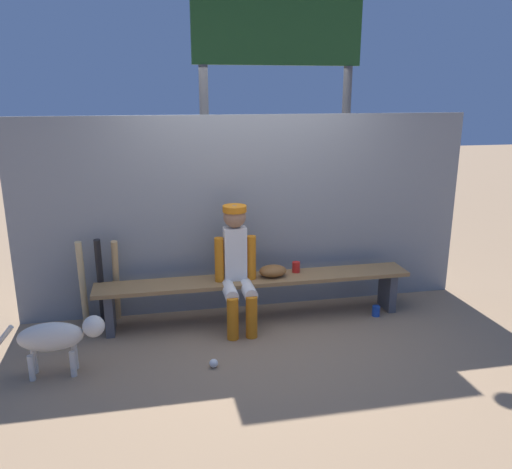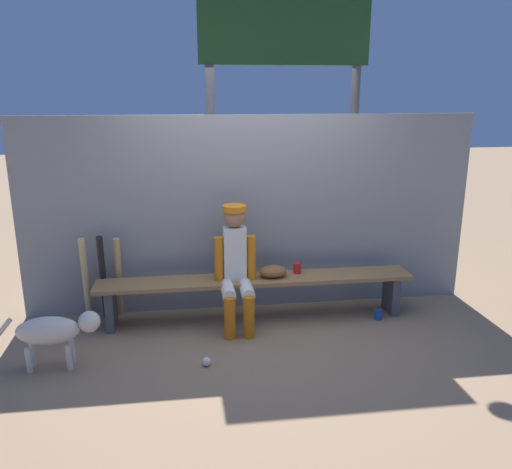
{
  "view_description": "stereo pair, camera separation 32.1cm",
  "coord_description": "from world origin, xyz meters",
  "views": [
    {
      "loc": [
        -0.98,
        -4.78,
        2.27
      ],
      "look_at": [
        0.0,
        0.0,
        0.9
      ],
      "focal_mm": 36.35,
      "sensor_mm": 36.0,
      "label": 1
    },
    {
      "loc": [
        -0.66,
        -4.84,
        2.27
      ],
      "look_at": [
        0.0,
        0.0,
        0.9
      ],
      "focal_mm": 36.35,
      "sensor_mm": 36.0,
      "label": 2
    }
  ],
  "objects": [
    {
      "name": "baseball_glove",
      "position": [
        0.17,
        0.0,
        0.51
      ],
      "size": [
        0.28,
        0.2,
        0.12
      ],
      "primitive_type": "ellipsoid",
      "color": "brown",
      "rests_on": "dugout_bench"
    },
    {
      "name": "cup_on_bench",
      "position": [
        0.44,
        0.08,
        0.51
      ],
      "size": [
        0.08,
        0.08,
        0.11
      ],
      "primitive_type": "cylinder",
      "color": "red",
      "rests_on": "dugout_bench"
    },
    {
      "name": "bat_wood_tan",
      "position": [
        -1.38,
        0.25,
        0.43
      ],
      "size": [
        0.1,
        0.2,
        0.86
      ],
      "primitive_type": "cylinder",
      "rotation": [
        0.15,
        0.0,
        0.21
      ],
      "color": "tan",
      "rests_on": "ground_plane"
    },
    {
      "name": "player_seated",
      "position": [
        -0.21,
        -0.11,
        0.65
      ],
      "size": [
        0.41,
        0.55,
        1.2
      ],
      "color": "silver",
      "rests_on": "ground_plane"
    },
    {
      "name": "dugout_bench",
      "position": [
        0.0,
        0.0,
        0.37
      ],
      "size": [
        3.17,
        0.36,
        0.45
      ],
      "color": "olive",
      "rests_on": "ground_plane"
    },
    {
      "name": "bat_wood_natural",
      "position": [
        -1.69,
        0.22,
        0.44
      ],
      "size": [
        0.07,
        0.15,
        0.88
      ],
      "primitive_type": "cylinder",
      "rotation": [
        0.09,
        0.0,
        0.01
      ],
      "color": "tan",
      "rests_on": "ground_plane"
    },
    {
      "name": "baseball",
      "position": [
        -0.54,
        -0.86,
        0.04
      ],
      "size": [
        0.07,
        0.07,
        0.07
      ],
      "primitive_type": "sphere",
      "color": "white",
      "rests_on": "ground_plane"
    },
    {
      "name": "chainlink_fence",
      "position": [
        0.0,
        0.37,
        1.02
      ],
      "size": [
        4.7,
        0.03,
        2.04
      ],
      "primitive_type": "cube",
      "color": "gray",
      "rests_on": "ground_plane"
    },
    {
      "name": "ground_plane",
      "position": [
        0.0,
        0.0,
        0.0
      ],
      "size": [
        30.0,
        30.0,
        0.0
      ],
      "primitive_type": "plane",
      "color": "#937556"
    },
    {
      "name": "dog",
      "position": [
        -1.79,
        -0.71,
        0.34
      ],
      "size": [
        0.84,
        0.2,
        0.49
      ],
      "color": "beige",
      "rests_on": "ground_plane"
    },
    {
      "name": "bat_aluminum_black",
      "position": [
        -1.52,
        0.2,
        0.45
      ],
      "size": [
        0.08,
        0.19,
        0.9
      ],
      "primitive_type": "cylinder",
      "rotation": [
        0.13,
        0.0,
        0.07
      ],
      "color": "black",
      "rests_on": "ground_plane"
    },
    {
      "name": "cup_on_ground",
      "position": [
        1.24,
        -0.17,
        0.06
      ],
      "size": [
        0.08,
        0.08,
        0.11
      ],
      "primitive_type": "cylinder",
      "color": "#1E47AD",
      "rests_on": "ground_plane"
    },
    {
      "name": "scoreboard",
      "position": [
        0.53,
        1.04,
        2.44
      ],
      "size": [
        2.16,
        0.27,
        3.49
      ],
      "color": "#3F3F42",
      "rests_on": "ground_plane"
    }
  ]
}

